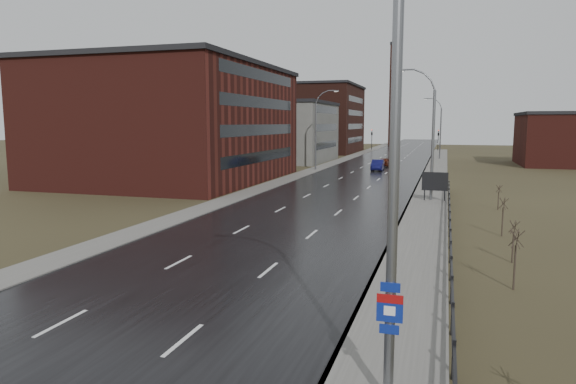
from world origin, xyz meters
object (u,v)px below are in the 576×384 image
Objects in this scene: streetlight_main at (380,154)px; car_far at (385,162)px; car_near at (378,165)px; billboard at (435,182)px.

streetlight_main is 2.95× the size of car_far.
streetlight_main reaches higher than car_near.
billboard is (0.63, 33.46, -4.30)m from streetlight_main.
car_near is (-7.80, 61.81, -5.30)m from streetlight_main.
billboard reaches higher than car_near.
streetlight_main is 4.62× the size of billboard.
car_far is (-7.48, 68.71, -5.36)m from streetlight_main.
car_far is (0.32, 6.90, -0.06)m from car_near.
car_near is at bearing 106.56° from billboard.
car_near is 6.91m from car_far.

